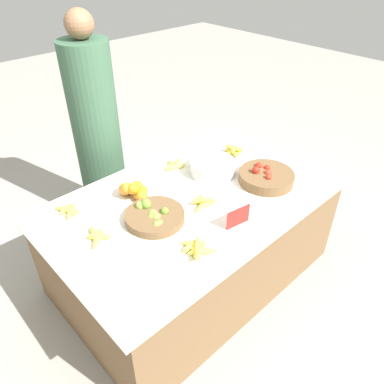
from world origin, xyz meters
The scene contains 14 objects.
ground_plane centered at (0.00, 0.00, 0.00)m, with size 12.00×12.00×0.00m, color #A39E93.
market_table centered at (0.00, 0.00, 0.32)m, with size 1.76×1.13×0.64m.
lime_bowl centered at (-0.29, 0.00, 0.67)m, with size 0.33×0.33×0.10m.
tomato_basket centered at (0.48, -0.19, 0.68)m, with size 0.36×0.36×0.11m.
orange_pile centered at (-0.24, 0.25, 0.69)m, with size 0.16×0.20×0.12m.
metal_bowl centered at (0.30, 0.12, 0.69)m, with size 0.31×0.31×0.09m.
price_sign centered at (0.02, -0.35, 0.70)m, with size 0.15×0.03×0.12m.
banana_bunch_middle_right centered at (0.61, 0.20, 0.67)m, with size 0.18×0.15×0.06m.
banana_bunch_middle_left centered at (-0.61, 0.08, 0.66)m, with size 0.14×0.17×0.04m.
banana_bunch_back_center centered at (-0.61, 0.39, 0.66)m, with size 0.13×0.16×0.04m.
banana_bunch_front_right centered at (0.01, -0.10, 0.67)m, with size 0.18×0.15×0.06m.
banana_bunch_front_center centered at (-0.29, -0.35, 0.66)m, with size 0.16×0.19×0.05m.
banana_bunch_front_left centered at (0.16, 0.36, 0.66)m, with size 0.19×0.14×0.03m.
vendor_person centered at (-0.06, 0.96, 0.74)m, with size 0.34×0.34×1.60m.
Camera 1 is at (-1.25, -1.34, 2.00)m, focal length 35.00 mm.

